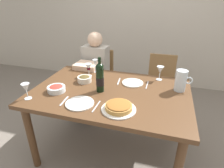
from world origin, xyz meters
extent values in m
plane|color=slate|center=(0.00, 0.00, 0.00)|extent=(8.00, 8.00, 0.00)
cube|color=beige|center=(0.00, 2.00, 1.40)|extent=(8.00, 0.10, 2.80)
cube|color=brown|center=(0.00, 0.00, 0.74)|extent=(1.50, 1.00, 0.04)
cylinder|color=brown|center=(-0.67, -0.42, 0.36)|extent=(0.07, 0.07, 0.72)
cylinder|color=brown|center=(-0.67, 0.42, 0.36)|extent=(0.07, 0.07, 0.72)
cylinder|color=brown|center=(0.67, 0.42, 0.36)|extent=(0.07, 0.07, 0.72)
cylinder|color=black|center=(-0.09, -0.04, 0.88)|extent=(0.07, 0.07, 0.23)
sphere|color=black|center=(-0.09, -0.04, 1.01)|extent=(0.07, 0.07, 0.07)
cylinder|color=black|center=(-0.09, -0.04, 1.06)|extent=(0.03, 0.03, 0.08)
cylinder|color=black|center=(-0.09, -0.04, 0.86)|extent=(0.08, 0.08, 0.08)
cylinder|color=silver|center=(0.64, 0.20, 0.86)|extent=(0.11, 0.11, 0.21)
cylinder|color=silver|center=(0.64, 0.20, 0.83)|extent=(0.10, 0.10, 0.12)
torus|color=silver|center=(0.71, 0.20, 0.87)|extent=(0.07, 0.01, 0.07)
cylinder|color=white|center=(0.16, -0.30, 0.77)|extent=(0.28, 0.28, 0.01)
cylinder|color=#C18E47|center=(0.16, -0.30, 0.79)|extent=(0.22, 0.22, 0.03)
ellipsoid|color=#9E6028|center=(0.16, -0.30, 0.81)|extent=(0.20, 0.20, 0.02)
cylinder|color=silver|center=(-0.49, -0.16, 0.79)|extent=(0.17, 0.17, 0.05)
ellipsoid|color=#B2382D|center=(-0.49, -0.16, 0.80)|extent=(0.14, 0.14, 0.04)
cylinder|color=silver|center=(-0.32, 0.12, 0.79)|extent=(0.15, 0.15, 0.06)
ellipsoid|color=brown|center=(-0.32, 0.12, 0.81)|extent=(0.12, 0.12, 0.04)
cylinder|color=silver|center=(-0.34, 0.27, 0.76)|extent=(0.06, 0.06, 0.00)
cylinder|color=silver|center=(-0.34, 0.27, 0.80)|extent=(0.01, 0.01, 0.07)
cone|color=silver|center=(-0.34, 0.27, 0.87)|extent=(0.07, 0.07, 0.08)
cylinder|color=#470A14|center=(-0.34, 0.27, 0.85)|extent=(0.04, 0.04, 0.03)
cylinder|color=silver|center=(-0.66, -0.36, 0.76)|extent=(0.06, 0.06, 0.00)
cylinder|color=silver|center=(-0.66, -0.36, 0.80)|extent=(0.01, 0.01, 0.07)
cone|color=silver|center=(-0.66, -0.36, 0.87)|extent=(0.07, 0.07, 0.08)
cylinder|color=silver|center=(0.43, 0.39, 0.76)|extent=(0.06, 0.06, 0.00)
cylinder|color=silver|center=(0.43, 0.39, 0.80)|extent=(0.01, 0.01, 0.07)
cone|color=silver|center=(0.43, 0.39, 0.88)|extent=(0.07, 0.07, 0.08)
cylinder|color=silver|center=(-0.31, 0.41, 0.76)|extent=(0.06, 0.06, 0.00)
cylinder|color=silver|center=(-0.31, 0.41, 0.80)|extent=(0.01, 0.01, 0.07)
cone|color=silver|center=(-0.31, 0.41, 0.87)|extent=(0.06, 0.06, 0.08)
cylinder|color=silver|center=(0.18, 0.22, 0.77)|extent=(0.22, 0.22, 0.01)
cylinder|color=white|center=(-0.18, -0.31, 0.77)|extent=(0.24, 0.24, 0.01)
cube|color=silver|center=(0.03, 0.22, 0.76)|extent=(0.03, 0.16, 0.00)
cube|color=silver|center=(0.33, 0.22, 0.76)|extent=(0.01, 0.18, 0.00)
cube|color=silver|center=(-0.03, -0.31, 0.76)|extent=(0.01, 0.18, 0.00)
cube|color=silver|center=(-0.33, -0.31, 0.76)|extent=(0.03, 0.16, 0.00)
cube|color=olive|center=(-0.45, 0.82, 0.46)|extent=(0.41, 0.41, 0.02)
cube|color=olive|center=(-0.44, 1.00, 0.67)|extent=(0.36, 0.04, 0.40)
cylinder|color=olive|center=(-0.63, 0.65, 0.23)|extent=(0.04, 0.04, 0.45)
cylinder|color=olive|center=(-0.29, 0.64, 0.23)|extent=(0.04, 0.04, 0.45)
cylinder|color=olive|center=(-0.61, 0.99, 0.23)|extent=(0.04, 0.04, 0.45)
cylinder|color=olive|center=(-0.27, 0.98, 0.23)|extent=(0.04, 0.04, 0.45)
cube|color=#B7B2A8|center=(-0.45, 0.78, 0.72)|extent=(0.35, 0.21, 0.50)
sphere|color=beige|center=(-0.45, 0.78, 1.06)|extent=(0.20, 0.20, 0.20)
cube|color=#33333D|center=(-0.46, 0.59, 0.47)|extent=(0.32, 0.39, 0.14)
cube|color=#33333D|center=(-0.46, 0.44, 0.20)|extent=(0.28, 0.13, 0.40)
cube|color=beige|center=(-0.46, 0.50, 0.79)|extent=(0.30, 0.25, 0.06)
cube|color=olive|center=(0.45, 0.81, 0.46)|extent=(0.41, 0.41, 0.02)
cube|color=olive|center=(0.44, 0.99, 0.67)|extent=(0.36, 0.04, 0.40)
cylinder|color=olive|center=(0.28, 0.63, 0.23)|extent=(0.04, 0.04, 0.45)
cylinder|color=olive|center=(0.62, 0.64, 0.23)|extent=(0.04, 0.04, 0.45)
cylinder|color=olive|center=(0.28, 0.97, 0.23)|extent=(0.04, 0.04, 0.45)
cylinder|color=olive|center=(0.62, 0.98, 0.23)|extent=(0.04, 0.04, 0.45)
camera|label=1|loc=(0.47, -1.53, 1.61)|focal=30.08mm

